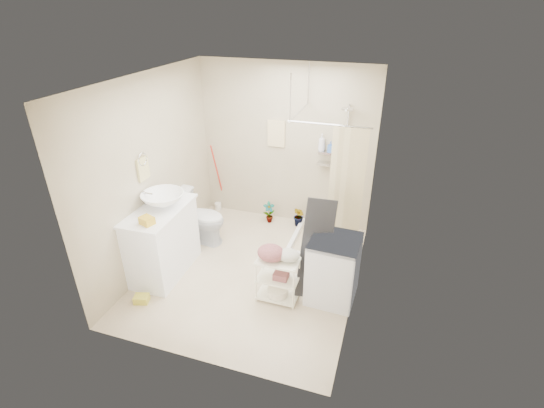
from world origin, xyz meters
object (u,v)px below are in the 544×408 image
at_px(vanity, 162,241).
at_px(laundry_rack, 278,276).
at_px(washing_machine, 333,269).
at_px(toilet, 200,217).

xyz_separation_m(vanity, laundry_rack, (1.66, -0.07, -0.13)).
height_order(vanity, washing_machine, vanity).
height_order(vanity, laundry_rack, vanity).
relative_size(vanity, washing_machine, 1.30).
relative_size(vanity, toilet, 1.36).
distance_m(vanity, laundry_rack, 1.67).
xyz_separation_m(vanity, washing_machine, (2.30, 0.18, -0.06)).
distance_m(toilet, laundry_rack, 1.81).
distance_m(vanity, washing_machine, 2.31).
xyz_separation_m(toilet, washing_machine, (2.18, -0.69, 0.02)).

